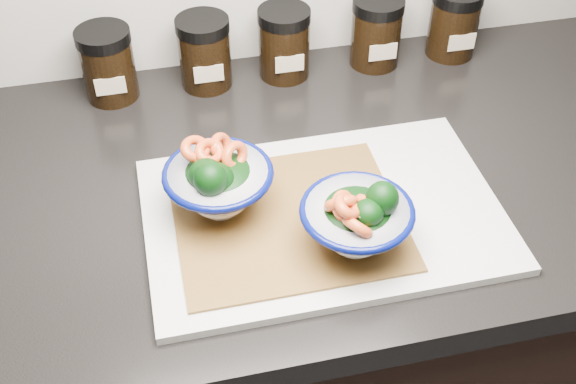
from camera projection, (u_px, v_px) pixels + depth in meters
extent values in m
cube|color=black|center=(332.00, 359.00, 1.32)|extent=(3.43, 0.58, 0.86)
cube|color=black|center=(346.00, 176.00, 1.01)|extent=(3.50, 0.60, 0.04)
cube|color=beige|center=(323.00, 214.00, 0.92)|extent=(0.45, 0.30, 0.01)
cube|color=olive|center=(288.00, 219.00, 0.90)|extent=(0.28, 0.24, 0.00)
cylinder|color=white|center=(221.00, 205.00, 0.91)|extent=(0.05, 0.05, 0.01)
ellipsoid|color=white|center=(220.00, 196.00, 0.90)|extent=(0.08, 0.08, 0.03)
torus|color=#040B4C|center=(218.00, 173.00, 0.87)|extent=(0.14, 0.14, 0.01)
torus|color=#040B4C|center=(219.00, 182.00, 0.88)|extent=(0.11, 0.11, 0.00)
ellipsoid|color=black|center=(218.00, 180.00, 0.88)|extent=(0.10, 0.10, 0.05)
ellipsoid|color=black|center=(210.00, 179.00, 0.84)|extent=(0.04, 0.04, 0.04)
cylinder|color=#477233|center=(211.00, 188.00, 0.85)|extent=(0.01, 0.01, 0.03)
ellipsoid|color=black|center=(217.00, 180.00, 0.86)|extent=(0.04, 0.04, 0.04)
cylinder|color=#477233|center=(218.00, 190.00, 0.87)|extent=(0.02, 0.01, 0.03)
ellipsoid|color=black|center=(206.00, 175.00, 0.86)|extent=(0.04, 0.04, 0.04)
cylinder|color=#477233|center=(207.00, 184.00, 0.87)|extent=(0.02, 0.01, 0.03)
torus|color=#CB5026|center=(209.00, 152.00, 0.87)|extent=(0.06, 0.06, 0.04)
torus|color=#CB5026|center=(195.00, 149.00, 0.87)|extent=(0.05, 0.06, 0.04)
torus|color=#CB5026|center=(221.00, 146.00, 0.89)|extent=(0.04, 0.06, 0.05)
torus|color=#CB5026|center=(205.00, 167.00, 0.87)|extent=(0.04, 0.05, 0.05)
torus|color=#CB5026|center=(235.00, 156.00, 0.88)|extent=(0.05, 0.04, 0.05)
cylinder|color=#CCBC8E|center=(223.00, 158.00, 0.88)|extent=(0.02, 0.02, 0.01)
cylinder|color=white|center=(354.00, 242.00, 0.86)|extent=(0.05, 0.05, 0.01)
ellipsoid|color=white|center=(355.00, 233.00, 0.85)|extent=(0.07, 0.07, 0.03)
torus|color=#040B4C|center=(357.00, 211.00, 0.83)|extent=(0.13, 0.13, 0.01)
torus|color=#040B4C|center=(356.00, 219.00, 0.84)|extent=(0.11, 0.11, 0.00)
ellipsoid|color=black|center=(357.00, 217.00, 0.83)|extent=(0.10, 0.10, 0.04)
ellipsoid|color=black|center=(368.00, 213.00, 0.81)|extent=(0.03, 0.03, 0.03)
cylinder|color=#477233|center=(368.00, 220.00, 0.82)|extent=(0.01, 0.01, 0.02)
ellipsoid|color=black|center=(381.00, 201.00, 0.82)|extent=(0.04, 0.04, 0.03)
cylinder|color=#477233|center=(380.00, 209.00, 0.83)|extent=(0.01, 0.01, 0.02)
ellipsoid|color=black|center=(382.00, 199.00, 0.81)|extent=(0.04, 0.04, 0.04)
cylinder|color=#477233|center=(381.00, 207.00, 0.82)|extent=(0.01, 0.01, 0.02)
torus|color=#CB5026|center=(357.00, 227.00, 0.80)|extent=(0.05, 0.05, 0.04)
torus|color=#CB5026|center=(369.00, 207.00, 0.82)|extent=(0.04, 0.06, 0.05)
torus|color=#CB5026|center=(341.00, 204.00, 0.81)|extent=(0.06, 0.04, 0.05)
torus|color=#CB5026|center=(344.00, 206.00, 0.81)|extent=(0.05, 0.04, 0.05)
torus|color=#CB5026|center=(347.00, 207.00, 0.80)|extent=(0.05, 0.05, 0.04)
cylinder|color=#CCBC8E|center=(364.00, 214.00, 0.80)|extent=(0.02, 0.02, 0.01)
cylinder|color=black|center=(109.00, 69.00, 1.09)|extent=(0.08, 0.08, 0.09)
cylinder|color=black|center=(102.00, 36.00, 1.05)|extent=(0.08, 0.08, 0.02)
cube|color=#C6B793|center=(111.00, 86.00, 1.06)|extent=(0.05, 0.00, 0.03)
cylinder|color=black|center=(205.00, 57.00, 1.11)|extent=(0.08, 0.08, 0.09)
cylinder|color=black|center=(202.00, 25.00, 1.07)|extent=(0.08, 0.08, 0.02)
cube|color=#C6B793|center=(209.00, 74.00, 1.09)|extent=(0.04, 0.00, 0.03)
cylinder|color=black|center=(284.00, 48.00, 1.13)|extent=(0.08, 0.08, 0.09)
cylinder|color=black|center=(284.00, 16.00, 1.09)|extent=(0.08, 0.08, 0.02)
cube|color=#C6B793|center=(290.00, 64.00, 1.11)|extent=(0.04, 0.00, 0.03)
cylinder|color=black|center=(376.00, 37.00, 1.16)|extent=(0.08, 0.08, 0.09)
cylinder|color=black|center=(379.00, 5.00, 1.12)|extent=(0.08, 0.08, 0.02)
cube|color=#C6B793|center=(383.00, 52.00, 1.13)|extent=(0.04, 0.00, 0.03)
cylinder|color=black|center=(453.00, 27.00, 1.18)|extent=(0.08, 0.08, 0.09)
cube|color=#C6B793|center=(462.00, 42.00, 1.15)|extent=(0.04, 0.00, 0.03)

